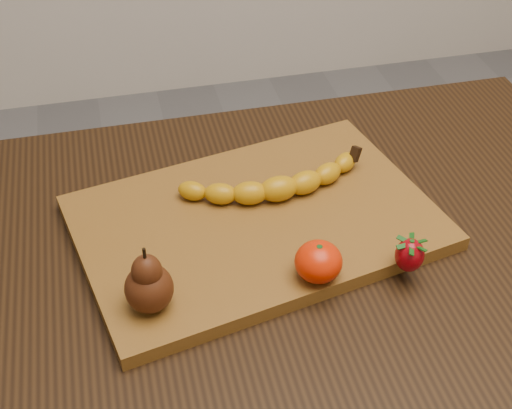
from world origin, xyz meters
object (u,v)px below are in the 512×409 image
object	(u,v)px
pear	(148,278)
mandarin	(318,262)
table	(277,311)
cutting_board	(256,222)

from	to	relation	value
pear	mandarin	world-z (taller)	pear
mandarin	table	bearing A→B (deg)	116.35
cutting_board	table	bearing A→B (deg)	-87.99
cutting_board	mandarin	world-z (taller)	mandarin
table	mandarin	xyz separation A→B (m)	(0.03, -0.06, 0.14)
table	cutting_board	distance (m)	0.12
pear	mandarin	xyz separation A→B (m)	(0.20, 0.00, -0.02)
table	pear	distance (m)	0.24
cutting_board	pear	size ratio (longest dim) A/B	5.28
pear	mandarin	distance (m)	0.20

